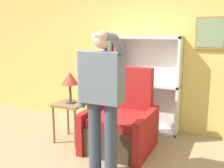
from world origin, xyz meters
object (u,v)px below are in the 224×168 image
bookcase (131,85)px  side_table (71,110)px  table_lamp (70,79)px  armchair (122,124)px  person_standing (102,95)px

bookcase → side_table: bookcase is taller
bookcase → table_lamp: 1.17m
armchair → person_standing: bearing=-83.8°
side_table → table_lamp: table_lamp is taller
armchair → table_lamp: armchair is taller
bookcase → side_table: (-0.64, -0.96, -0.27)m
side_table → person_standing: bearing=-37.9°
table_lamp → armchair: bearing=6.9°
bookcase → armchair: bearing=-77.9°
bookcase → table_lamp: bookcase is taller
bookcase → person_standing: size_ratio=0.95×
armchair → side_table: 0.84m
side_table → table_lamp: 0.48m
armchair → person_standing: person_standing is taller
person_standing → side_table: 1.25m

